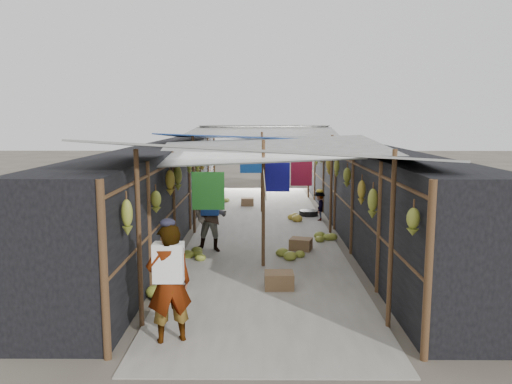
{
  "coord_description": "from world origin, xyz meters",
  "views": [
    {
      "loc": [
        -0.08,
        -6.93,
        3.02
      ],
      "look_at": [
        -0.16,
        5.05,
        1.25
      ],
      "focal_mm": 35.0,
      "sensor_mm": 36.0,
      "label": 1
    }
  ],
  "objects_px": {
    "black_basin": "(309,213)",
    "vendor_seated": "(319,206)",
    "vendor_elderly": "(169,284)",
    "shopper_blue": "(210,216)",
    "crate_near": "(279,281)"
  },
  "relations": [
    {
      "from": "crate_near",
      "to": "vendor_seated",
      "type": "height_order",
      "value": "vendor_seated"
    },
    {
      "from": "crate_near",
      "to": "shopper_blue",
      "type": "bearing_deg",
      "value": 119.39
    },
    {
      "from": "crate_near",
      "to": "black_basin",
      "type": "xyz_separation_m",
      "value": [
        1.18,
        6.74,
        -0.07
      ]
    },
    {
      "from": "vendor_elderly",
      "to": "black_basin",
      "type": "bearing_deg",
      "value": -127.36
    },
    {
      "from": "black_basin",
      "to": "vendor_seated",
      "type": "xyz_separation_m",
      "value": [
        0.24,
        -0.75,
        0.36
      ]
    },
    {
      "from": "vendor_seated",
      "to": "vendor_elderly",
      "type": "bearing_deg",
      "value": -14.51
    },
    {
      "from": "crate_near",
      "to": "vendor_elderly",
      "type": "xyz_separation_m",
      "value": [
        -1.57,
        -2.13,
        0.67
      ]
    },
    {
      "from": "black_basin",
      "to": "vendor_seated",
      "type": "bearing_deg",
      "value": -72.15
    },
    {
      "from": "crate_near",
      "to": "vendor_elderly",
      "type": "height_order",
      "value": "vendor_elderly"
    },
    {
      "from": "shopper_blue",
      "to": "black_basin",
      "type": "bearing_deg",
      "value": 71.48
    },
    {
      "from": "vendor_seated",
      "to": "shopper_blue",
      "type": "bearing_deg",
      "value": -34.23
    },
    {
      "from": "crate_near",
      "to": "shopper_blue",
      "type": "xyz_separation_m",
      "value": [
        -1.47,
        2.53,
        0.67
      ]
    },
    {
      "from": "shopper_blue",
      "to": "crate_near",
      "type": "bearing_deg",
      "value": -46.14
    },
    {
      "from": "vendor_elderly",
      "to": "shopper_blue",
      "type": "relative_size",
      "value": 1.0
    },
    {
      "from": "shopper_blue",
      "to": "vendor_seated",
      "type": "distance_m",
      "value": 4.53
    }
  ]
}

